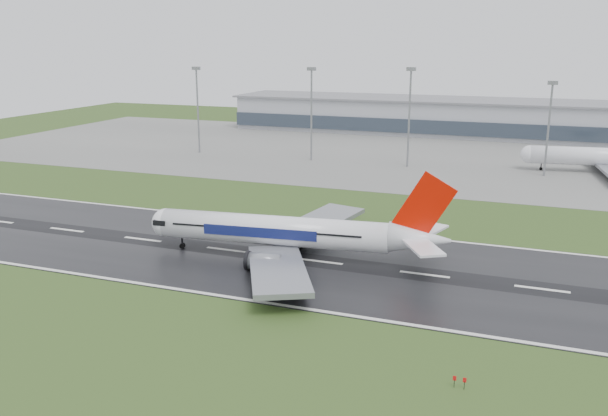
% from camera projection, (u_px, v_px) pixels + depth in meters
% --- Properties ---
extents(ground, '(520.00, 520.00, 0.00)m').
position_uv_depth(ground, '(425.00, 275.00, 114.69)').
color(ground, '#2A4418').
rests_on(ground, ground).
extents(runway, '(400.00, 45.00, 0.10)m').
position_uv_depth(runway, '(425.00, 275.00, 114.67)').
color(runway, black).
rests_on(runway, ground).
extents(apron, '(400.00, 130.00, 0.08)m').
position_uv_depth(apron, '(486.00, 159.00, 227.89)').
color(apron, slate).
rests_on(apron, ground).
extents(terminal, '(240.00, 36.00, 15.00)m').
position_uv_depth(terminal, '(500.00, 119.00, 280.33)').
color(terminal, '#9799A2').
rests_on(terminal, ground).
extents(main_airliner, '(65.50, 63.03, 17.50)m').
position_uv_depth(main_airliner, '(294.00, 214.00, 121.61)').
color(main_airliner, white).
rests_on(main_airliner, runway).
extents(floodmast_0, '(0.64, 0.64, 30.74)m').
position_uv_depth(floodmast_0, '(198.00, 112.00, 236.24)').
color(floodmast_0, gray).
rests_on(floodmast_0, ground).
extents(floodmast_1, '(0.64, 0.64, 31.18)m').
position_uv_depth(floodmast_1, '(311.00, 116.00, 220.93)').
color(floodmast_1, gray).
rests_on(floodmast_1, ground).
extents(floodmast_2, '(0.64, 0.64, 31.62)m').
position_uv_depth(floodmast_2, '(409.00, 120.00, 209.24)').
color(floodmast_2, gray).
rests_on(floodmast_2, ground).
extents(floodmast_3, '(0.64, 0.64, 28.18)m').
position_uv_depth(floodmast_3, '(548.00, 131.00, 195.04)').
color(floodmast_3, gray).
rests_on(floodmast_3, ground).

